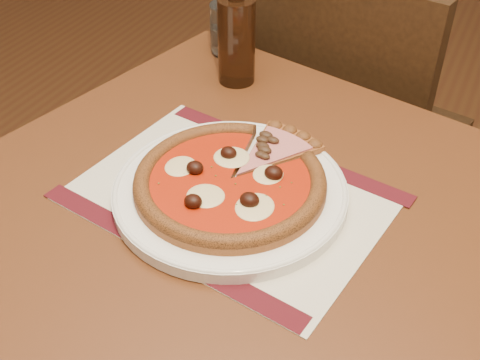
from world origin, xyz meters
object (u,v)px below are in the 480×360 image
object	(u,v)px
pizza	(230,181)
bottle	(237,37)
table	(234,255)
chair_far	(346,125)
plate	(230,191)
water_glass	(230,28)

from	to	relation	value
pizza	bottle	world-z (taller)	bottle
table	bottle	xyz separation A→B (m)	(-0.15, 0.32, 0.19)
bottle	pizza	bearing A→B (deg)	-65.93
chair_far	plate	distance (m)	0.64
chair_far	bottle	bearing A→B (deg)	73.76
table	bottle	size ratio (longest dim) A/B	4.28
table	pizza	bearing A→B (deg)	135.42
plate	chair_far	bearing A→B (deg)	88.89
pizza	bottle	bearing A→B (deg)	114.07
table	water_glass	distance (m)	0.49
plate	water_glass	distance (m)	0.45
table	plate	distance (m)	0.11
table	water_glass	world-z (taller)	water_glass
chair_far	plate	size ratio (longest dim) A/B	2.74
chair_far	pizza	xyz separation A→B (m)	(-0.01, -0.59, 0.26)
pizza	plate	bearing A→B (deg)	74.35
table	bottle	bearing A→B (deg)	115.05
table	bottle	distance (m)	0.40
table	plate	xyz separation A→B (m)	(-0.01, 0.01, 0.11)
table	chair_far	xyz separation A→B (m)	(-0.00, 0.60, -0.13)
chair_far	pizza	distance (m)	0.65
pizza	water_glass	bearing A→B (deg)	116.06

